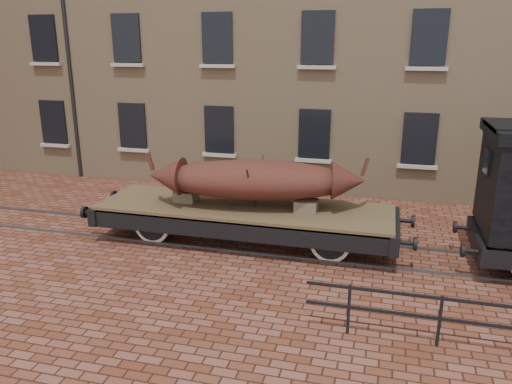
# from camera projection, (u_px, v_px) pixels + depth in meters

# --- Properties ---
(ground) EXTENTS (90.00, 90.00, 0.00)m
(ground) POSITION_uv_depth(u_px,v_px,m) (249.00, 242.00, 13.65)
(ground) COLOR #582A1B
(rail_track) EXTENTS (30.00, 1.52, 0.06)m
(rail_track) POSITION_uv_depth(u_px,v_px,m) (249.00, 241.00, 13.65)
(rail_track) COLOR #59595E
(rail_track) RESTS_ON ground
(flatcar_wagon) EXTENTS (8.87, 2.41, 1.34)m
(flatcar_wagon) POSITION_uv_depth(u_px,v_px,m) (244.00, 213.00, 13.44)
(flatcar_wagon) COLOR #4B3B23
(flatcar_wagon) RESTS_ON ground
(iron_boat) EXTENTS (5.79, 2.36, 1.42)m
(iron_boat) POSITION_uv_depth(u_px,v_px,m) (255.00, 179.00, 13.09)
(iron_boat) COLOR #4C1A12
(iron_boat) RESTS_ON flatcar_wagon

